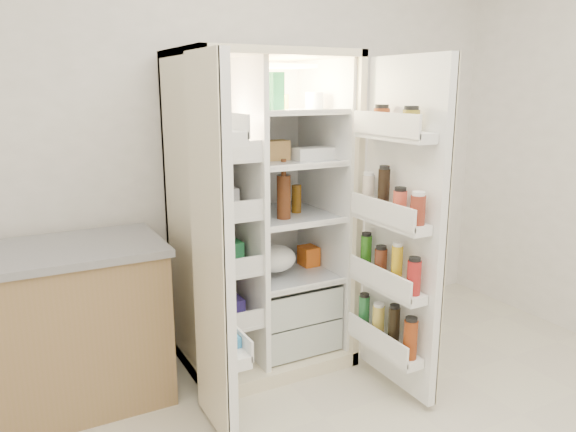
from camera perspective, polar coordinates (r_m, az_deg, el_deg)
wall_back at (r=3.42m, az=-5.84°, el=8.95°), size 4.00×0.02×2.70m
refrigerator at (r=3.22m, az=-2.92°, el=-2.29°), size 0.92×0.70×1.80m
freezer_door at (r=2.45m, az=-7.84°, el=-3.79°), size 0.15×0.40×1.72m
fridge_door at (r=2.85m, az=11.61°, el=-1.82°), size 0.17×0.58×1.72m
kitchen_counter at (r=3.03m, az=-23.80°, el=-10.85°), size 1.16×0.62×0.84m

